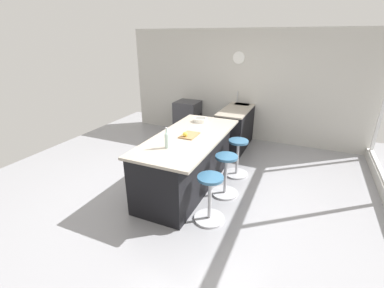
{
  "coord_description": "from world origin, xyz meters",
  "views": [
    {
      "loc": [
        3.61,
        1.57,
        2.45
      ],
      "look_at": [
        -0.09,
        -0.07,
        0.8
      ],
      "focal_mm": 24.8,
      "sensor_mm": 36.0,
      "label": 1
    }
  ],
  "objects_px": {
    "stool_by_window": "(237,159)",
    "water_bottle": "(167,140)",
    "stool_near_camera": "(210,200)",
    "fruit_bowl": "(201,120)",
    "stool_middle": "(226,176)",
    "apple_yellow": "(185,134)",
    "kitchen_island": "(187,161)",
    "cutting_board": "(189,135)",
    "oven_range": "(188,118)"
  },
  "relations": [
    {
      "from": "stool_by_window",
      "to": "water_bottle",
      "type": "bearing_deg",
      "value": -28.63
    },
    {
      "from": "stool_near_camera",
      "to": "fruit_bowl",
      "type": "height_order",
      "value": "fruit_bowl"
    },
    {
      "from": "stool_by_window",
      "to": "stool_near_camera",
      "type": "height_order",
      "value": "same"
    },
    {
      "from": "stool_middle",
      "to": "apple_yellow",
      "type": "bearing_deg",
      "value": -80.63
    },
    {
      "from": "stool_near_camera",
      "to": "fruit_bowl",
      "type": "relative_size",
      "value": 2.69
    },
    {
      "from": "kitchen_island",
      "to": "stool_middle",
      "type": "distance_m",
      "value": 0.71
    },
    {
      "from": "stool_by_window",
      "to": "cutting_board",
      "type": "bearing_deg",
      "value": -40.84
    },
    {
      "from": "kitchen_island",
      "to": "apple_yellow",
      "type": "distance_m",
      "value": 0.54
    },
    {
      "from": "kitchen_island",
      "to": "stool_near_camera",
      "type": "xyz_separation_m",
      "value": [
        0.74,
        0.7,
        -0.15
      ]
    },
    {
      "from": "apple_yellow",
      "to": "stool_near_camera",
      "type": "bearing_deg",
      "value": 46.99
    },
    {
      "from": "cutting_board",
      "to": "fruit_bowl",
      "type": "bearing_deg",
      "value": -170.86
    },
    {
      "from": "oven_range",
      "to": "apple_yellow",
      "type": "xyz_separation_m",
      "value": [
        2.56,
        1.15,
        0.56
      ]
    },
    {
      "from": "apple_yellow",
      "to": "oven_range",
      "type": "bearing_deg",
      "value": -155.89
    },
    {
      "from": "stool_middle",
      "to": "apple_yellow",
      "type": "distance_m",
      "value": 0.95
    },
    {
      "from": "oven_range",
      "to": "fruit_bowl",
      "type": "height_order",
      "value": "fruit_bowl"
    },
    {
      "from": "stool_near_camera",
      "to": "cutting_board",
      "type": "height_order",
      "value": "cutting_board"
    },
    {
      "from": "kitchen_island",
      "to": "cutting_board",
      "type": "distance_m",
      "value": 0.48
    },
    {
      "from": "stool_by_window",
      "to": "cutting_board",
      "type": "xyz_separation_m",
      "value": [
        0.74,
        -0.64,
        0.62
      ]
    },
    {
      "from": "cutting_board",
      "to": "apple_yellow",
      "type": "distance_m",
      "value": 0.12
    },
    {
      "from": "oven_range",
      "to": "water_bottle",
      "type": "height_order",
      "value": "water_bottle"
    },
    {
      "from": "apple_yellow",
      "to": "stool_middle",
      "type": "bearing_deg",
      "value": 99.37
    },
    {
      "from": "kitchen_island",
      "to": "fruit_bowl",
      "type": "relative_size",
      "value": 8.95
    },
    {
      "from": "stool_by_window",
      "to": "stool_middle",
      "type": "distance_m",
      "value": 0.74
    },
    {
      "from": "kitchen_island",
      "to": "stool_near_camera",
      "type": "distance_m",
      "value": 1.02
    },
    {
      "from": "apple_yellow",
      "to": "water_bottle",
      "type": "height_order",
      "value": "water_bottle"
    },
    {
      "from": "cutting_board",
      "to": "water_bottle",
      "type": "distance_m",
      "value": 0.61
    },
    {
      "from": "stool_by_window",
      "to": "fruit_bowl",
      "type": "distance_m",
      "value": 1.01
    },
    {
      "from": "cutting_board",
      "to": "apple_yellow",
      "type": "xyz_separation_m",
      "value": [
        0.1,
        -0.03,
        0.05
      ]
    },
    {
      "from": "cutting_board",
      "to": "apple_yellow",
      "type": "bearing_deg",
      "value": -15.0
    },
    {
      "from": "kitchen_island",
      "to": "water_bottle",
      "type": "relative_size",
      "value": 7.44
    },
    {
      "from": "kitchen_island",
      "to": "stool_by_window",
      "type": "bearing_deg",
      "value": 136.54
    },
    {
      "from": "stool_near_camera",
      "to": "apple_yellow",
      "type": "height_order",
      "value": "apple_yellow"
    },
    {
      "from": "stool_by_window",
      "to": "kitchen_island",
      "type": "bearing_deg",
      "value": -43.46
    },
    {
      "from": "stool_by_window",
      "to": "apple_yellow",
      "type": "bearing_deg",
      "value": -38.38
    },
    {
      "from": "stool_middle",
      "to": "cutting_board",
      "type": "height_order",
      "value": "cutting_board"
    },
    {
      "from": "kitchen_island",
      "to": "oven_range",
      "type": "bearing_deg",
      "value": -155.46
    },
    {
      "from": "cutting_board",
      "to": "water_bottle",
      "type": "height_order",
      "value": "water_bottle"
    },
    {
      "from": "oven_range",
      "to": "water_bottle",
      "type": "distance_m",
      "value": 3.3
    },
    {
      "from": "stool_near_camera",
      "to": "apple_yellow",
      "type": "bearing_deg",
      "value": -133.01
    },
    {
      "from": "kitchen_island",
      "to": "fruit_bowl",
      "type": "bearing_deg",
      "value": -174.68
    },
    {
      "from": "water_bottle",
      "to": "stool_by_window",
      "type": "bearing_deg",
      "value": 151.37
    },
    {
      "from": "oven_range",
      "to": "water_bottle",
      "type": "bearing_deg",
      "value": 19.61
    },
    {
      "from": "oven_range",
      "to": "stool_near_camera",
      "type": "relative_size",
      "value": 1.26
    },
    {
      "from": "stool_near_camera",
      "to": "cutting_board",
      "type": "distance_m",
      "value": 1.15
    },
    {
      "from": "water_bottle",
      "to": "fruit_bowl",
      "type": "xyz_separation_m",
      "value": [
        -1.39,
        -0.04,
        -0.08
      ]
    },
    {
      "from": "stool_by_window",
      "to": "stool_middle",
      "type": "xyz_separation_m",
      "value": [
        0.74,
        0.0,
        0.0
      ]
    },
    {
      "from": "water_bottle",
      "to": "stool_near_camera",
      "type": "bearing_deg",
      "value": 79.5
    },
    {
      "from": "stool_middle",
      "to": "cutting_board",
      "type": "bearing_deg",
      "value": -89.32
    },
    {
      "from": "kitchen_island",
      "to": "apple_yellow",
      "type": "height_order",
      "value": "apple_yellow"
    },
    {
      "from": "stool_middle",
      "to": "oven_range",
      "type": "bearing_deg",
      "value": -143.47
    }
  ]
}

